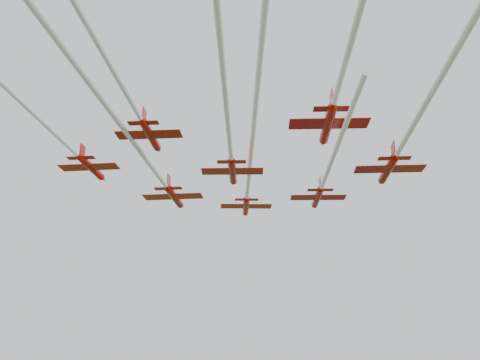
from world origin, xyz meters
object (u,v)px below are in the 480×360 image
(jet_row2_right, at_px, (325,179))
(jet_row3_mid, at_px, (230,141))
(jet_row3_left, at_px, (64,142))
(jet_row4_left, at_px, (106,58))
(jet_row2_left, at_px, (142,154))
(jet_lead, at_px, (249,173))
(jet_row3_right, at_px, (421,112))
(jet_row4_right, at_px, (350,46))

(jet_row2_right, distance_m, jet_row3_mid, 21.29)
(jet_row3_left, distance_m, jet_row4_left, 26.92)
(jet_row2_left, bearing_deg, jet_row2_right, 30.15)
(jet_row2_left, relative_size, jet_row3_mid, 1.46)
(jet_lead, bearing_deg, jet_row3_right, -54.89)
(jet_row2_right, relative_size, jet_row4_left, 0.74)
(jet_row3_mid, bearing_deg, jet_row2_left, 159.01)
(jet_row2_left, relative_size, jet_row3_right, 1.04)
(jet_row3_right, bearing_deg, jet_row3_left, 165.80)
(jet_row2_right, distance_m, jet_row3_right, 24.61)
(jet_lead, height_order, jet_row3_left, jet_row3_left)
(jet_lead, relative_size, jet_row3_mid, 1.39)
(jet_row2_left, height_order, jet_row3_left, jet_row3_left)
(jet_row3_left, distance_m, jet_row3_right, 45.50)
(jet_row2_right, relative_size, jet_row4_right, 0.68)
(jet_row2_left, height_order, jet_row4_right, jet_row4_right)
(jet_row4_right, bearing_deg, jet_lead, 106.94)
(jet_row2_right, distance_m, jet_row4_right, 32.49)
(jet_row2_left, bearing_deg, jet_lead, 47.99)
(jet_lead, bearing_deg, jet_row2_left, -139.09)
(jet_row2_left, xyz_separation_m, jet_row2_right, (21.07, 18.28, 0.61))
(jet_row2_left, relative_size, jet_row3_left, 1.50)
(jet_row3_right, bearing_deg, jet_row2_left, 162.73)
(jet_row2_left, distance_m, jet_row3_left, 11.35)
(jet_lead, distance_m, jet_row3_left, 27.45)
(jet_row3_left, xyz_separation_m, jet_row4_right, (39.18, -11.66, 0.06))
(jet_row3_mid, distance_m, jet_row3_right, 22.21)
(jet_row4_left, height_order, jet_row4_right, jet_row4_right)
(jet_row2_left, height_order, jet_row3_mid, jet_row2_left)
(jet_lead, xyz_separation_m, jet_row3_right, (24.64, -18.57, -2.22))
(jet_lead, height_order, jet_row3_mid, jet_lead)
(jet_row4_right, bearing_deg, jet_row3_mid, 127.50)
(jet_row3_left, xyz_separation_m, jet_row3_mid, (23.25, 0.60, -2.54))
(jet_lead, xyz_separation_m, jet_row4_right, (18.40, -29.58, 0.40))
(jet_row3_left, height_order, jet_row3_mid, jet_row3_left)
(jet_row2_right, distance_m, jet_row4_left, 42.08)
(jet_row4_right, bearing_deg, jet_row3_left, 148.50)
(jet_row3_mid, bearing_deg, jet_row3_left, 165.60)
(jet_row3_left, relative_size, jet_row4_left, 0.76)
(jet_lead, height_order, jet_row2_right, jet_lead)
(jet_row2_right, xyz_separation_m, jet_row4_right, (7.16, -31.64, 1.85))
(jet_row3_mid, xyz_separation_m, jet_row4_right, (15.93, -12.26, 2.60))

